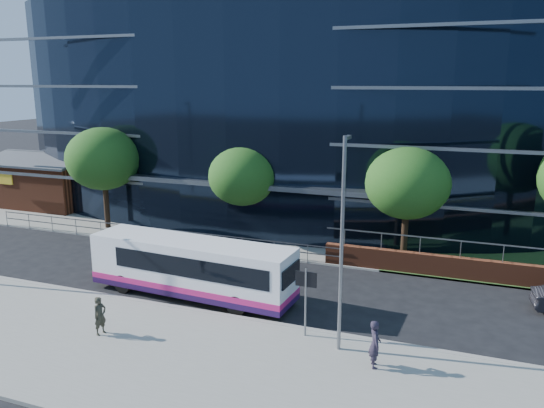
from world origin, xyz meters
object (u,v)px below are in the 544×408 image
at_px(streetlight_east, 342,239).
at_px(pedestrian, 375,344).
at_px(pedestrian_b, 100,316).
at_px(tree_far_b, 243,176).
at_px(brick_pavilion, 50,181).
at_px(tree_far_a, 103,159).
at_px(city_bus, 193,267).
at_px(street_sign, 306,288).
at_px(tree_far_c, 407,183).

relative_size(streetlight_east, pedestrian, 4.62).
distance_m(streetlight_east, pedestrian_b, 10.03).
xyz_separation_m(tree_far_b, pedestrian, (10.47, -12.49, -3.19)).
bearing_deg(pedestrian, brick_pavilion, 40.93).
bearing_deg(tree_far_a, city_bus, -36.53).
height_order(street_sign, pedestrian_b, street_sign).
xyz_separation_m(pedestrian, pedestrian_b, (-10.61, -1.34, -0.09)).
bearing_deg(tree_far_b, tree_far_a, -177.14).
xyz_separation_m(street_sign, tree_far_c, (2.50, 10.59, 2.39)).
distance_m(brick_pavilion, pedestrian_b, 25.97).
distance_m(brick_pavilion, city_bus, 24.06).
distance_m(street_sign, pedestrian, 3.47).
bearing_deg(pedestrian_b, brick_pavilion, 59.17).
xyz_separation_m(brick_pavilion, pedestrian, (29.47, -16.49, -0.92)).
xyz_separation_m(tree_far_a, tree_far_c, (20.00, 0.00, -0.33)).
height_order(tree_far_a, tree_far_b, tree_far_a).
xyz_separation_m(street_sign, pedestrian_b, (-7.64, -2.74, -1.22)).
bearing_deg(street_sign, streetlight_east, -21.36).
xyz_separation_m(tree_far_b, city_bus, (1.31, -8.88, -2.76)).
height_order(brick_pavilion, pedestrian, brick_pavilion).
bearing_deg(pedestrian, tree_far_a, 39.79).
height_order(brick_pavilion, tree_far_b, tree_far_b).
height_order(tree_far_c, city_bus, tree_far_c).
bearing_deg(pedestrian, tree_far_b, 20.12).
bearing_deg(pedestrian_b, tree_far_a, 49.05).
bearing_deg(city_bus, tree_far_a, 147.08).
xyz_separation_m(tree_far_c, city_bus, (-8.69, -8.38, -3.09)).
height_order(street_sign, streetlight_east, streetlight_east).
xyz_separation_m(street_sign, tree_far_a, (-17.50, 10.59, 2.71)).
xyz_separation_m(street_sign, streetlight_east, (1.50, -0.59, 2.29)).
bearing_deg(tree_far_b, tree_far_c, -2.86).
distance_m(tree_far_a, pedestrian_b, 17.04).
bearing_deg(street_sign, brick_pavilion, 150.35).
xyz_separation_m(streetlight_east, pedestrian, (1.47, -0.82, -3.42)).
bearing_deg(tree_far_c, street_sign, -103.29).
height_order(city_bus, pedestrian, city_bus).
bearing_deg(city_bus, street_sign, -16.01).
height_order(brick_pavilion, tree_far_a, tree_far_a).
relative_size(tree_far_b, streetlight_east, 0.76).
height_order(tree_far_a, city_bus, tree_far_a).
distance_m(brick_pavilion, tree_far_a, 10.48).
xyz_separation_m(street_sign, tree_far_b, (-7.50, 11.09, 2.06)).
relative_size(city_bus, pedestrian_b, 6.56).
bearing_deg(tree_far_a, tree_far_c, 0.00).
bearing_deg(brick_pavilion, pedestrian_b, -43.39).
bearing_deg(city_bus, pedestrian_b, -102.78).
bearing_deg(pedestrian, street_sign, 44.83).
relative_size(brick_pavilion, tree_far_a, 1.23).
distance_m(street_sign, tree_far_a, 20.63).
xyz_separation_m(brick_pavilion, city_bus, (20.32, -12.88, -0.49)).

